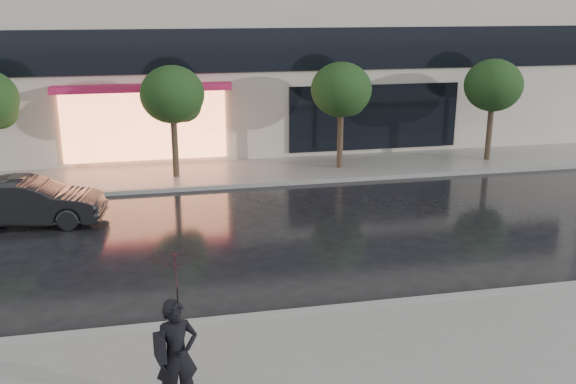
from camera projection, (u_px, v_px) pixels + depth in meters
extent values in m
plane|color=black|center=(338.00, 291.00, 13.93)|extent=(120.00, 120.00, 0.00)
cube|color=slate|center=(392.00, 369.00, 10.86)|extent=(60.00, 4.50, 0.12)
cube|color=slate|center=(259.00, 171.00, 23.52)|extent=(60.00, 3.50, 0.12)
cube|color=gray|center=(352.00, 309.00, 12.97)|extent=(60.00, 0.25, 0.14)
cube|color=gray|center=(267.00, 184.00, 21.87)|extent=(60.00, 0.25, 0.14)
cube|color=black|center=(250.00, 50.00, 23.89)|extent=(28.00, 0.12, 1.60)
cube|color=#FF8C59|center=(145.00, 126.00, 23.84)|extent=(6.00, 0.10, 2.60)
cube|color=#B31B4C|center=(142.00, 88.00, 23.12)|extent=(6.40, 0.70, 0.25)
cube|color=black|center=(374.00, 117.00, 25.67)|extent=(7.00, 0.10, 2.60)
sphere|color=black|center=(0.00, 111.00, 21.02)|extent=(1.20, 1.20, 1.20)
cylinder|color=#33261C|center=(175.00, 149.00, 22.38)|extent=(0.22, 0.22, 2.20)
ellipsoid|color=black|center=(172.00, 94.00, 21.84)|extent=(2.20, 2.20, 1.98)
sphere|color=black|center=(184.00, 105.00, 22.22)|extent=(1.20, 1.20, 1.20)
cylinder|color=#33261C|center=(340.00, 141.00, 23.59)|extent=(0.22, 0.22, 2.20)
ellipsoid|color=black|center=(341.00, 90.00, 23.05)|extent=(2.20, 2.20, 1.98)
sphere|color=black|center=(350.00, 100.00, 23.43)|extent=(1.20, 1.20, 1.20)
cylinder|color=#33261C|center=(489.00, 135.00, 24.79)|extent=(0.22, 0.22, 2.20)
ellipsoid|color=black|center=(493.00, 85.00, 24.25)|extent=(2.20, 2.20, 1.98)
sphere|color=black|center=(499.00, 95.00, 24.63)|extent=(1.20, 1.20, 1.20)
imported|color=black|center=(30.00, 202.00, 17.91)|extent=(4.17, 1.90, 1.33)
imported|color=black|center=(177.00, 355.00, 9.51)|extent=(0.72, 0.55, 1.76)
imported|color=#3B0A1E|center=(177.00, 282.00, 9.20)|extent=(1.23, 1.24, 0.94)
cylinder|color=black|center=(179.00, 315.00, 9.35)|extent=(0.02, 0.02, 0.88)
cube|color=black|center=(160.00, 348.00, 9.29)|extent=(0.19, 0.35, 0.38)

